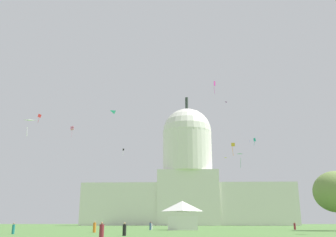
{
  "coord_description": "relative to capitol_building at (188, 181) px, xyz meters",
  "views": [
    {
      "loc": [
        -0.55,
        -26.5,
        1.52
      ],
      "look_at": [
        -5.99,
        101.43,
        37.83
      ],
      "focal_mm": 39.34,
      "sensor_mm": 36.0,
      "label": 1
    }
  ],
  "objects": [
    {
      "name": "kite_red_mid",
      "position": [
        -41.47,
        -120.01,
        4.73
      ],
      "size": [
        0.87,
        0.53,
        2.57
      ],
      "rotation": [
        0.0,
        0.0,
        2.94
      ],
      "color": "red"
    },
    {
      "name": "kite_black_mid",
      "position": [
        -23.45,
        -88.08,
        1.29
      ],
      "size": [
        0.58,
        0.46,
        2.57
      ],
      "rotation": [
        0.0,
        0.0,
        6.14
      ],
      "color": "black"
    },
    {
      "name": "person_black_back_center",
      "position": [
        -9.5,
        -168.92,
        -23.95
      ],
      "size": [
        0.63,
        0.63,
        1.55
      ],
      "rotation": [
        0.0,
        0.0,
        5.45
      ],
      "color": "black",
      "rests_on": "ground_plane"
    },
    {
      "name": "tree_east_near",
      "position": [
        27.91,
        -139.14,
        -17.19
      ],
      "size": [
        12.08,
        12.01,
        11.53
      ],
      "color": "#4C3823",
      "rests_on": "ground_plane"
    },
    {
      "name": "person_maroon_back_right",
      "position": [
        -10.04,
        -179.11,
        -23.93
      ],
      "size": [
        0.57,
        0.57,
        1.59
      ],
      "rotation": [
        0.0,
        0.0,
        2.76
      ],
      "color": "maroon",
      "rests_on": "ground_plane"
    },
    {
      "name": "kite_white_low",
      "position": [
        -25.27,
        -163.13,
        -8.87
      ],
      "size": [
        1.56,
        0.98,
        2.21
      ],
      "rotation": [
        0.0,
        0.0,
        0.15
      ],
      "color": "white"
    },
    {
      "name": "kite_turquoise_mid",
      "position": [
        19.78,
        -102.18,
        1.53
      ],
      "size": [
        0.62,
        1.01,
        2.43
      ],
      "rotation": [
        0.0,
        0.0,
        4.37
      ],
      "color": "teal"
    },
    {
      "name": "person_maroon_back_left",
      "position": [
        22.2,
        -128.51,
        -23.92
      ],
      "size": [
        0.58,
        0.58,
        1.61
      ],
      "rotation": [
        0.0,
        0.0,
        5.97
      ],
      "color": "maroon",
      "rests_on": "ground_plane"
    },
    {
      "name": "kite_magenta_high",
      "position": [
        7.4,
        -109.32,
        17.4
      ],
      "size": [
        0.58,
        0.83,
        4.18
      ],
      "rotation": [
        0.0,
        0.0,
        3.35
      ],
      "color": "#D1339E"
    },
    {
      "name": "kite_violet_high",
      "position": [
        15.39,
        -73.99,
        23.27
      ],
      "size": [
        1.19,
        1.83,
        0.31
      ],
      "rotation": [
        0.0,
        0.0,
        1.21
      ],
      "color": "purple"
    },
    {
      "name": "person_denim_near_tent",
      "position": [
        -9.52,
        -133.54,
        -23.85
      ],
      "size": [
        0.58,
        0.58,
        1.73
      ],
      "rotation": [
        0.0,
        0.0,
        5.49
      ],
      "color": "#3D5684",
      "rests_on": "ground_plane"
    },
    {
      "name": "kite_gold_low",
      "position": [
        8.35,
        -136.48,
        -7.25
      ],
      "size": [
        0.81,
        0.18,
        2.84
      ],
      "rotation": [
        0.0,
        0.0,
        2.24
      ],
      "color": "gold"
    },
    {
      "name": "kite_cyan_mid",
      "position": [
        -13.23,
        -157.82,
        -5.87
      ],
      "size": [
        0.89,
        1.66,
        0.39
      ],
      "rotation": [
        0.0,
        0.0,
        1.44
      ],
      "color": "#33BCDB"
    },
    {
      "name": "kite_blue_high",
      "position": [
        30.98,
        -33.23,
        15.96
      ],
      "size": [
        0.35,
        0.87,
        0.93
      ],
      "rotation": [
        0.0,
        0.0,
        0.53
      ],
      "color": "blue"
    },
    {
      "name": "kite_yellow_mid",
      "position": [
        17.64,
        -42.04,
        5.82
      ],
      "size": [
        1.43,
        1.21,
        0.19
      ],
      "rotation": [
        0.0,
        0.0,
        2.7
      ],
      "color": "yellow"
    },
    {
      "name": "kite_green_mid",
      "position": [
        14.83,
        -102.4,
        -3.47
      ],
      "size": [
        1.85,
        0.97,
        4.0
      ],
      "rotation": [
        0.0,
        0.0,
        3.34
      ],
      "color": "green"
    },
    {
      "name": "person_orange_near_tree_west",
      "position": [
        -16.71,
        -153.83,
        -23.86
      ],
      "size": [
        0.65,
        0.65,
        1.73
      ],
      "rotation": [
        0.0,
        0.0,
        0.47
      ],
      "color": "orange",
      "rests_on": "ground_plane"
    },
    {
      "name": "event_tent",
      "position": [
        -2.73,
        -132.34,
        -21.58
      ],
      "size": [
        6.71,
        6.68,
        6.08
      ],
      "rotation": [
        0.0,
        0.0,
        0.04
      ],
      "color": "white",
      "rests_on": "ground_plane"
    },
    {
      "name": "capitol_building",
      "position": [
        0.0,
        0.0,
        0.0
      ],
      "size": [
        118.63,
        29.04,
        75.67
      ],
      "color": "silver",
      "rests_on": "ground_plane"
    },
    {
      "name": "person_teal_near_tree_east",
      "position": [
        -25.84,
        -162.81,
        -23.96
      ],
      "size": [
        0.46,
        0.46,
        1.5
      ],
      "rotation": [
        0.0,
        0.0,
        2.85
      ],
      "color": "#1E757A",
      "rests_on": "ground_plane"
    },
    {
      "name": "kite_pink_mid",
      "position": [
        -40.74,
        -92.9,
        8.36
      ],
      "size": [
        1.32,
        1.25,
        3.86
      ],
      "rotation": [
        0.0,
        0.0,
        1.74
      ],
      "color": "pink"
    },
    {
      "name": "person_white_front_left",
      "position": [
        -9.74,
        -128.53,
        -23.93
      ],
      "size": [
        0.48,
        0.48,
        1.58
      ],
      "rotation": [
        0.0,
        0.0,
        3.06
      ],
      "color": "silver",
      "rests_on": "ground_plane"
    }
  ]
}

